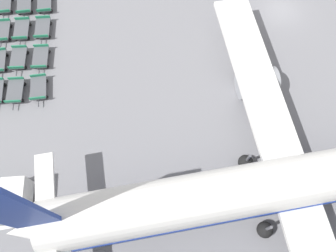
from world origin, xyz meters
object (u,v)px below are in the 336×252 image
(baggage_dolly_row_mid_a_col_a, at_px, (24,4))
(baggage_dolly_row_mid_a_col_c, at_px, (19,59))
(baggage_dolly_row_mid_a_col_d, at_px, (15,91))
(baggage_dolly_row_mid_b_col_c, at_px, (41,58))
(baggage_dolly_row_near_col_a, at_px, (4,4))
(baggage_dolly_row_near_col_b, at_px, (2,31))
(baggage_dolly_row_mid_b_col_a, at_px, (45,3))
(baggage_dolly_row_mid_b_col_b, at_px, (43,28))
(baggage_dolly_row_mid_a_col_b, at_px, (22,30))
(baggage_dolly_row_mid_b_col_d, at_px, (39,88))
(airplane, at_px, (307,180))

(baggage_dolly_row_mid_a_col_a, bearing_deg, baggage_dolly_row_mid_a_col_c, -0.11)
(baggage_dolly_row_mid_a_col_d, relative_size, baggage_dolly_row_mid_b_col_c, 1.00)
(baggage_dolly_row_near_col_a, relative_size, baggage_dolly_row_near_col_b, 1.01)
(baggage_dolly_row_mid_b_col_a, height_order, baggage_dolly_row_mid_b_col_b, same)
(baggage_dolly_row_mid_a_col_b, bearing_deg, baggage_dolly_row_mid_b_col_a, 147.69)
(baggage_dolly_row_near_col_b, xyz_separation_m, baggage_dolly_row_mid_a_col_a, (-3.45, 1.96, 0.00))
(baggage_dolly_row_mid_b_col_c, bearing_deg, baggage_dolly_row_mid_a_col_b, -149.62)
(baggage_dolly_row_mid_a_col_b, distance_m, baggage_dolly_row_mid_b_col_d, 7.49)
(baggage_dolly_row_mid_b_col_a, xyz_separation_m, baggage_dolly_row_mid_b_col_b, (3.42, -0.01, 0.00))
(airplane, bearing_deg, baggage_dolly_row_near_col_b, -125.92)
(airplane, height_order, baggage_dolly_row_mid_b_col_d, airplane)
(baggage_dolly_row_mid_b_col_b, bearing_deg, baggage_dolly_row_mid_b_col_d, 0.22)
(baggage_dolly_row_mid_b_col_c, bearing_deg, baggage_dolly_row_mid_b_col_a, -179.99)
(airplane, xyz_separation_m, baggage_dolly_row_mid_a_col_a, (-22.24, -23.99, -2.70))
(baggage_dolly_row_near_col_b, height_order, baggage_dolly_row_mid_a_col_b, same)
(baggage_dolly_row_mid_a_col_c, height_order, baggage_dolly_row_mid_b_col_c, same)
(airplane, relative_size, baggage_dolly_row_mid_b_col_a, 13.78)
(baggage_dolly_row_near_col_b, bearing_deg, baggage_dolly_row_mid_b_col_c, 48.38)
(baggage_dolly_row_mid_a_col_d, distance_m, baggage_dolly_row_mid_b_col_b, 7.58)
(baggage_dolly_row_mid_a_col_b, distance_m, baggage_dolly_row_mid_a_col_c, 3.58)
(baggage_dolly_row_mid_a_col_a, height_order, baggage_dolly_row_mid_a_col_b, same)
(baggage_dolly_row_mid_a_col_a, distance_m, baggage_dolly_row_mid_a_col_b, 3.43)
(baggage_dolly_row_mid_b_col_b, distance_m, baggage_dolly_row_mid_b_col_d, 7.15)
(baggage_dolly_row_mid_a_col_c, xyz_separation_m, baggage_dolly_row_mid_a_col_d, (3.71, 0.01, 0.00))
(baggage_dolly_row_mid_a_col_d, height_order, baggage_dolly_row_mid_b_col_b, same)
(baggage_dolly_row_mid_a_col_d, xyz_separation_m, baggage_dolly_row_mid_b_col_d, (-0.13, 2.17, 0.00))
(baggage_dolly_row_near_col_b, relative_size, baggage_dolly_row_mid_b_col_a, 0.99)
(baggage_dolly_row_mid_a_col_b, bearing_deg, baggage_dolly_row_mid_a_col_c, -0.25)
(airplane, xyz_separation_m, baggage_dolly_row_mid_a_col_b, (-18.81, -23.99, -2.70))
(baggage_dolly_row_near_col_a, distance_m, baggage_dolly_row_mid_b_col_d, 11.64)
(airplane, relative_size, baggage_dolly_row_near_col_a, 13.78)
(baggage_dolly_row_near_col_a, relative_size, baggage_dolly_row_mid_a_col_d, 1.00)
(baggage_dolly_row_mid_a_col_c, relative_size, baggage_dolly_row_mid_b_col_c, 1.00)
(baggage_dolly_row_mid_a_col_a, xyz_separation_m, baggage_dolly_row_mid_b_col_a, (0.03, 2.15, 0.00))
(baggage_dolly_row_mid_a_col_c, relative_size, baggage_dolly_row_mid_a_col_d, 1.00)
(baggage_dolly_row_near_col_a, xyz_separation_m, baggage_dolly_row_mid_b_col_b, (3.67, 4.29, 0.00))
(baggage_dolly_row_near_col_b, distance_m, baggage_dolly_row_mid_a_col_a, 3.97)
(baggage_dolly_row_mid_a_col_a, height_order, baggage_dolly_row_mid_b_col_a, same)
(baggage_dolly_row_near_col_a, relative_size, baggage_dolly_row_mid_b_col_c, 1.00)
(baggage_dolly_row_mid_a_col_d, bearing_deg, baggage_dolly_row_near_col_a, -168.94)
(baggage_dolly_row_mid_b_col_d, bearing_deg, baggage_dolly_row_mid_b_col_b, -179.78)
(baggage_dolly_row_near_col_a, distance_m, baggage_dolly_row_mid_b_col_c, 8.49)
(baggage_dolly_row_near_col_a, bearing_deg, baggage_dolly_row_mid_a_col_c, 16.37)
(baggage_dolly_row_mid_b_col_b, bearing_deg, baggage_dolly_row_mid_b_col_c, 0.10)
(airplane, height_order, baggage_dolly_row_near_col_a, airplane)
(baggage_dolly_row_mid_a_col_c, bearing_deg, baggage_dolly_row_mid_b_col_c, 87.50)
(baggage_dolly_row_mid_a_col_a, relative_size, baggage_dolly_row_mid_b_col_c, 1.00)
(baggage_dolly_row_near_col_b, height_order, baggage_dolly_row_mid_a_col_d, same)
(baggage_dolly_row_mid_a_col_b, bearing_deg, airplane, 51.89)
(baggage_dolly_row_mid_a_col_a, height_order, baggage_dolly_row_mid_b_col_d, same)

